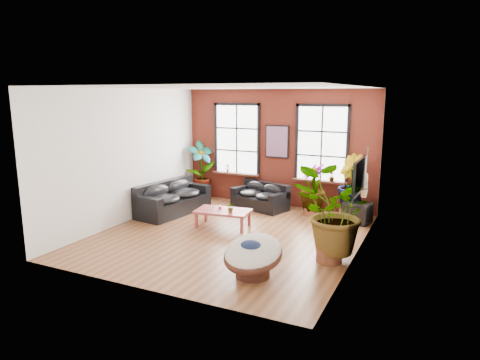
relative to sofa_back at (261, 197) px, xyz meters
The scene contains 19 objects.
room 2.85m from the sofa_back, 83.70° to the right, with size 6.04×6.54×3.54m.
sofa_back is the anchor object (origin of this frame).
sofa_left 2.62m from the sofa_back, 143.39° to the right, with size 1.26×2.38×0.90m.
coffee_table 2.10m from the sofa_back, 94.69° to the right, with size 1.46×0.95×0.53m.
papasan_chair 4.88m from the sofa_back, 69.05° to the right, with size 1.21×1.23×0.83m.
poster 1.72m from the sofa_back, 64.19° to the left, with size 0.74×0.06×0.98m.
tv_wall_unit 3.97m from the sofa_back, 32.23° to the right, with size 0.13×1.86×1.20m.
media_box 2.89m from the sofa_back, ahead, with size 0.76×0.67×0.55m.
pot_back_left 2.24m from the sofa_back, behind, with size 0.68×0.68×0.37m.
pot_back_right 2.55m from the sofa_back, ahead, with size 0.53×0.53×0.34m.
pot_right_wall 4.31m from the sofa_back, 48.46° to the right, with size 0.64×0.64×0.39m.
pot_mid 1.57m from the sofa_back, ahead, with size 0.53×0.53×0.34m.
floor_plant_back_left 2.34m from the sofa_back, behind, with size 0.91×0.62×1.73m, color #304D14.
floor_plant_back_right 2.64m from the sofa_back, ahead, with size 0.88×0.71×1.60m, color #304D14.
floor_plant_right_wall 4.35m from the sofa_back, 47.99° to the right, with size 1.55×1.35×1.73m, color #304D14.
floor_plant_mid 1.64m from the sofa_back, ahead, with size 0.73×0.73×1.31m, color #304D14.
table_plant 2.21m from the sofa_back, 87.22° to the right, with size 0.22×0.19×0.25m, color #304D14.
sill_plant_left 1.62m from the sofa_back, 159.57° to the left, with size 0.14×0.10×0.27m, color #304D14.
sill_plant_right 2.15m from the sofa_back, 14.58° to the left, with size 0.15×0.15×0.27m, color #304D14.
Camera 1 is at (4.48, -8.80, 3.36)m, focal length 32.00 mm.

